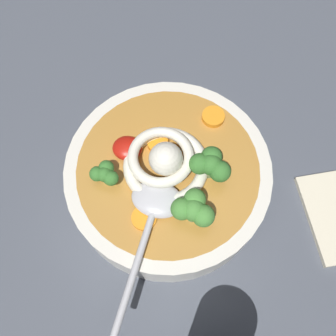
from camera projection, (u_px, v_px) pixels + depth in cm
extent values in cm
cube|color=#474C56|center=(181.00, 192.00, 52.63)|extent=(104.65, 104.65, 3.81)
cylinder|color=silver|center=(168.00, 177.00, 48.26)|extent=(25.15, 25.15, 5.96)
cylinder|color=#B27A33|center=(168.00, 177.00, 48.04)|extent=(22.13, 22.13, 5.48)
torus|color=silver|center=(166.00, 165.00, 44.93)|extent=(10.17, 10.17, 1.40)
torus|color=silver|center=(161.00, 157.00, 44.12)|extent=(10.89, 10.89, 1.26)
sphere|color=silver|center=(166.00, 158.00, 43.27)|extent=(3.94, 3.94, 3.94)
ellipsoid|color=#B7B7BC|center=(157.00, 199.00, 43.10)|extent=(6.54, 5.16, 1.60)
cylinder|color=#B7B7BC|center=(137.00, 264.00, 40.20)|extent=(2.80, 14.97, 0.80)
ellipsoid|color=#B2190F|center=(127.00, 148.00, 45.69)|extent=(3.63, 3.26, 1.63)
cylinder|color=#7A9E60|center=(192.00, 215.00, 42.47)|extent=(1.27, 1.27, 1.36)
sphere|color=#478938|center=(193.00, 210.00, 40.70)|extent=(2.50, 2.50, 2.50)
sphere|color=#478938|center=(182.00, 209.00, 40.98)|extent=(2.50, 2.50, 2.50)
sphere|color=#478938|center=(203.00, 216.00, 40.56)|extent=(2.50, 2.50, 2.50)
sphere|color=#478938|center=(195.00, 200.00, 41.36)|extent=(2.50, 2.50, 2.50)
cylinder|color=#7A9E60|center=(209.00, 173.00, 44.54)|extent=(1.27, 1.27, 1.36)
sphere|color=#38752D|center=(211.00, 166.00, 42.78)|extent=(2.49, 2.49, 2.49)
sphere|color=#38752D|center=(199.00, 165.00, 43.06)|extent=(2.49, 2.49, 2.49)
sphere|color=#38752D|center=(220.00, 171.00, 42.64)|extent=(2.49, 2.49, 2.49)
sphere|color=#38752D|center=(212.00, 157.00, 43.44)|extent=(2.49, 2.49, 2.49)
cylinder|color=#7A9E60|center=(106.00, 179.00, 44.44)|extent=(0.91, 0.91, 0.97)
sphere|color=#38752D|center=(104.00, 174.00, 43.18)|extent=(1.78, 1.78, 1.78)
sphere|color=#38752D|center=(97.00, 174.00, 43.38)|extent=(1.78, 1.78, 1.78)
sphere|color=#38752D|center=(111.00, 178.00, 43.08)|extent=(1.78, 1.78, 1.78)
sphere|color=#38752D|center=(106.00, 168.00, 43.65)|extent=(1.78, 1.78, 1.78)
cylinder|color=orange|center=(144.00, 218.00, 42.80)|extent=(2.88, 2.88, 0.47)
cylinder|color=orange|center=(158.00, 143.00, 46.44)|extent=(2.60, 2.60, 0.77)
cylinder|color=orange|center=(213.00, 117.00, 47.99)|extent=(2.90, 2.90, 0.73)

